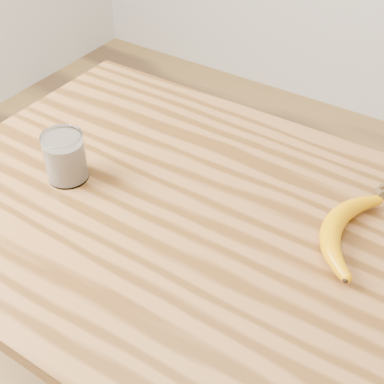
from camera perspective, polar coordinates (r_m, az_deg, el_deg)
The scene contains 3 objects.
table at distance 1.11m, azimuth 1.91°, elevation -8.04°, with size 1.20×0.80×0.90m.
smoothie_glass at distance 1.12m, azimuth -13.37°, elevation 3.58°, with size 0.08×0.08×0.11m.
banana at distance 1.02m, azimuth 14.75°, elevation -3.48°, with size 0.12×0.33×0.04m, color #D88B00, non-canonical shape.
Camera 1 is at (0.37, -0.63, 1.61)m, focal length 50.00 mm.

